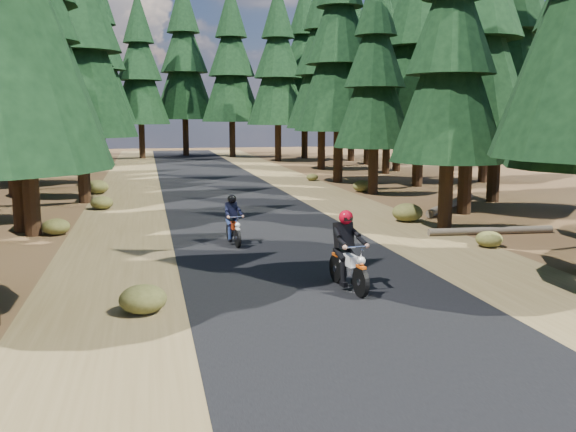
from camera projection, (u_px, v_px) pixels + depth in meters
The scene contains 10 objects.
ground at pixel (301, 269), 15.97m from camera, with size 120.00×120.00×0.00m, color #452E18.
road at pixel (265, 233), 20.79m from camera, with size 6.00×100.00×0.01m, color black.
shoulder_l at pixel (119, 239), 19.81m from camera, with size 3.20×100.00×0.01m, color brown.
shoulder_r at pixel (398, 228), 21.77m from camera, with size 3.20×100.00×0.01m, color brown.
pine_forest at pixel (211, 39), 35.03m from camera, with size 34.59×55.08×16.32m.
log_near at pixel (451, 204), 26.46m from camera, with size 0.32×0.32×6.22m, color #4C4233.
log_far at pixel (491, 231), 20.54m from camera, with size 0.24×0.24×4.17m, color #4C4233.
understory_shrubs at pixel (271, 214), 23.00m from camera, with size 14.28×30.09×0.67m.
rider_lead at pixel (348, 264), 13.95m from camera, with size 0.81×2.00×1.73m.
rider_follow at pixel (233, 228), 18.90m from camera, with size 0.65×1.67×1.46m.
Camera 1 is at (-3.67, -15.13, 3.79)m, focal length 40.00 mm.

